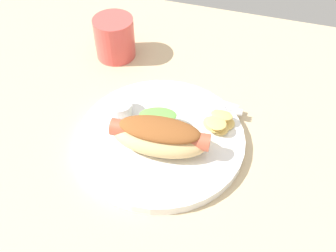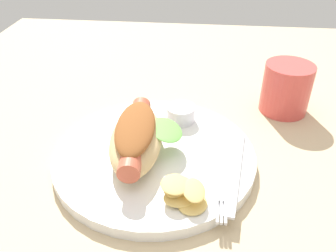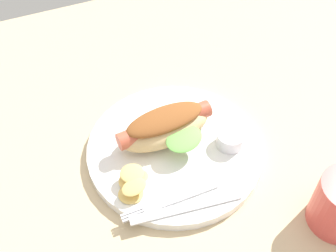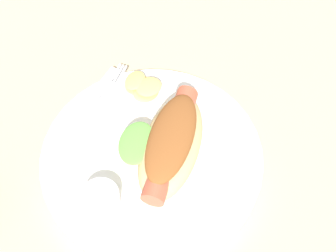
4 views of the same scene
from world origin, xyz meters
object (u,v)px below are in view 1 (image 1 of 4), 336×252
(sauce_ramekin, at_px, (120,108))
(knife, at_px, (195,95))
(fork, at_px, (199,104))
(hot_dog, at_px, (160,134))
(chips_pile, at_px, (219,123))
(plate, at_px, (164,140))
(drinking_cup, at_px, (115,38))

(sauce_ramekin, relative_size, knife, 0.27)
(sauce_ramekin, height_order, fork, sauce_ramekin)
(fork, bearing_deg, hot_dog, -108.63)
(chips_pile, bearing_deg, fork, 134.97)
(chips_pile, bearing_deg, knife, 132.29)
(sauce_ramekin, bearing_deg, plate, -19.18)
(fork, bearing_deg, plate, -112.87)
(plate, distance_m, drinking_cup, 0.26)
(fork, bearing_deg, sauce_ramekin, -154.32)
(hot_dog, distance_m, sauce_ramekin, 0.10)
(drinking_cup, bearing_deg, plate, -50.69)
(drinking_cup, bearing_deg, knife, -25.90)
(plate, relative_size, chips_pile, 4.20)
(fork, height_order, drinking_cup, drinking_cup)
(plate, bearing_deg, fork, 66.80)
(plate, bearing_deg, chips_pile, 29.26)
(chips_pile, bearing_deg, plate, -150.74)
(plate, distance_m, knife, 0.11)
(hot_dog, distance_m, fork, 0.12)
(hot_dog, bearing_deg, chips_pile, 34.86)
(plate, bearing_deg, sauce_ramekin, 160.82)
(hot_dog, height_order, knife, hot_dog)
(fork, distance_m, knife, 0.02)
(hot_dog, height_order, drinking_cup, drinking_cup)
(hot_dog, bearing_deg, plate, 89.15)
(plate, relative_size, hot_dog, 1.76)
(fork, distance_m, chips_pile, 0.06)
(knife, xyz_separation_m, drinking_cup, (-0.19, 0.09, 0.02))
(plate, distance_m, chips_pile, 0.09)
(sauce_ramekin, xyz_separation_m, knife, (0.11, 0.08, -0.01))
(sauce_ramekin, xyz_separation_m, fork, (0.12, 0.06, -0.01))
(knife, bearing_deg, sauce_ramekin, -137.40)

